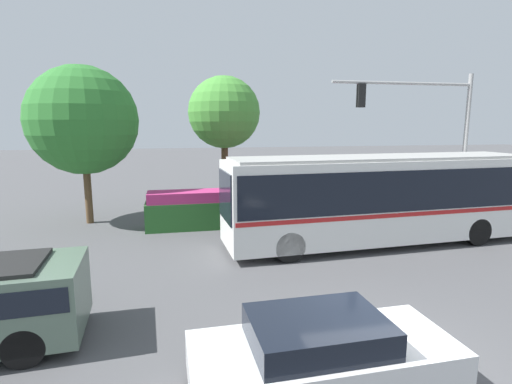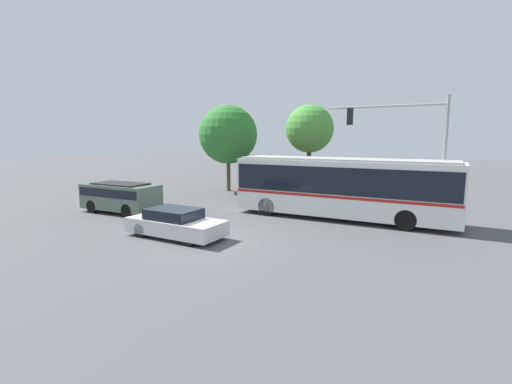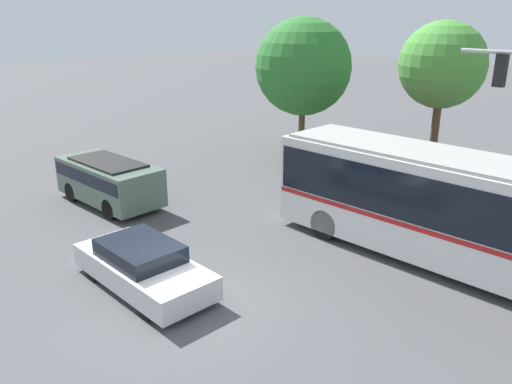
{
  "view_description": "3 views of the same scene",
  "coord_description": "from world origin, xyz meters",
  "views": [
    {
      "loc": [
        -3.69,
        -5.97,
        4.35
      ],
      "look_at": [
        -1.09,
        6.36,
        2.2
      ],
      "focal_mm": 27.63,
      "sensor_mm": 36.0,
      "label": 1
    },
    {
      "loc": [
        9.67,
        -12.2,
        4.37
      ],
      "look_at": [
        0.34,
        3.62,
        1.62
      ],
      "focal_mm": 25.97,
      "sensor_mm": 36.0,
      "label": 2
    },
    {
      "loc": [
        9.72,
        -6.52,
        7.0
      ],
      "look_at": [
        -1.99,
        4.29,
        1.46
      ],
      "focal_mm": 36.23,
      "sensor_mm": 36.0,
      "label": 3
    }
  ],
  "objects": [
    {
      "name": "sedan_foreground",
      "position": [
        -1.4,
        -0.36,
        0.61
      ],
      "size": [
        4.44,
        1.91,
        1.27
      ],
      "rotation": [
        0.0,
        0.0,
        0.02
      ],
      "color": "silver",
      "rests_on": "ground"
    },
    {
      "name": "ground_plane",
      "position": [
        0.0,
        0.0,
        0.0
      ],
      "size": [
        140.0,
        140.0,
        0.0
      ],
      "primitive_type": "plane",
      "color": "#4C4C4F"
    },
    {
      "name": "traffic_light_pole",
      "position": [
        6.8,
        8.52,
        4.27
      ],
      "size": [
        6.14,
        0.24,
        6.41
      ],
      "rotation": [
        0.0,
        0.0,
        3.14
      ],
      "color": "gray",
      "rests_on": "ground"
    },
    {
      "name": "city_bus",
      "position": [
        3.7,
        6.94,
        1.85
      ],
      "size": [
        11.67,
        3.05,
        3.24
      ],
      "rotation": [
        0.0,
        0.0,
        3.19
      ],
      "color": "silver",
      "rests_on": "ground"
    },
    {
      "name": "flowering_hedge",
      "position": [
        0.09,
        10.58,
        0.79
      ],
      "size": [
        9.99,
        1.28,
        1.6
      ],
      "color": "#286028",
      "rests_on": "ground"
    },
    {
      "name": "street_tree_left",
      "position": [
        -7.45,
        12.43,
        4.53
      ],
      "size": [
        4.67,
        4.67,
        6.88
      ],
      "color": "brown",
      "rests_on": "ground"
    },
    {
      "name": "street_tree_centre",
      "position": [
        -1.12,
        13.98,
        4.94
      ],
      "size": [
        3.58,
        3.58,
        6.76
      ],
      "color": "brown",
      "rests_on": "ground"
    }
  ]
}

